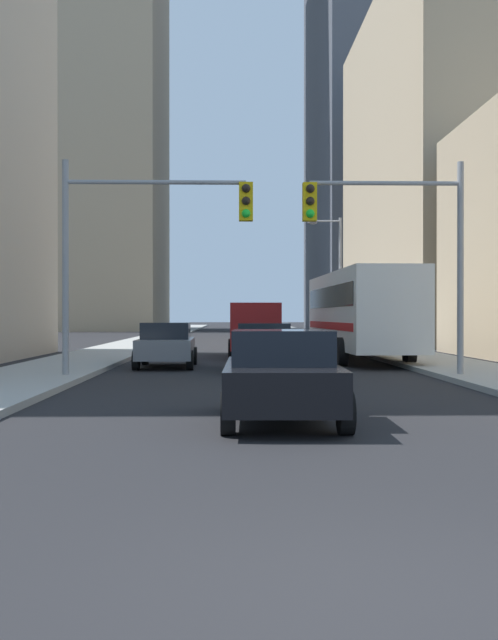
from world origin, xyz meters
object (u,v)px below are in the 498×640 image
object	(u,v)px
cargo_van_red	(254,327)
sedan_black	(281,376)
traffic_signal_near_left	(149,229)
city_bus	(360,311)
traffic_signal_near_right	(391,231)
sedan_grey	(166,345)
sedan_green	(263,347)

from	to	relation	value
cargo_van_red	sedan_black	xyz separation A→B (m)	(-0.17, -19.78, -0.52)
cargo_van_red	traffic_signal_near_left	xyz separation A→B (m)	(-3.22, -11.27, 2.82)
city_bus	traffic_signal_near_right	bearing A→B (deg)	-94.10
traffic_signal_near_left	traffic_signal_near_right	distance (m)	6.66
city_bus	cargo_van_red	bearing A→B (deg)	148.38
sedan_grey	traffic_signal_near_left	xyz separation A→B (m)	(-0.06, -5.04, 3.34)
traffic_signal_near_left	cargo_van_red	bearing A→B (deg)	74.04
cargo_van_red	sedan_grey	bearing A→B (deg)	-116.93
sedan_grey	traffic_signal_near_left	distance (m)	6.04
city_bus	sedan_black	bearing A→B (deg)	-103.78
sedan_black	traffic_signal_near_right	xyz separation A→B (m)	(3.61, 8.51, 3.30)
cargo_van_red	traffic_signal_near_right	distance (m)	12.11
cargo_van_red	traffic_signal_near_right	bearing A→B (deg)	-73.05
sedan_grey	sedan_green	world-z (taller)	same
traffic_signal_near_left	traffic_signal_near_right	bearing A→B (deg)	-0.00
sedan_black	traffic_signal_near_left	size ratio (longest dim) A/B	0.71
sedan_black	sedan_grey	size ratio (longest dim) A/B	1.00
traffic_signal_near_left	sedan_green	bearing A→B (deg)	43.42
cargo_van_red	sedan_green	size ratio (longest dim) A/B	1.24
city_bus	traffic_signal_near_left	size ratio (longest dim) A/B	1.93
sedan_green	traffic_signal_near_left	distance (m)	5.59
traffic_signal_near_right	sedan_green	bearing A→B (deg)	137.80
cargo_van_red	sedan_grey	world-z (taller)	cargo_van_red
sedan_black	sedan_grey	distance (m)	13.87
cargo_van_red	sedan_grey	xyz separation A→B (m)	(-3.17, -6.23, -0.52)
city_bus	cargo_van_red	size ratio (longest dim) A/B	2.22
traffic_signal_near_left	traffic_signal_near_right	world-z (taller)	same
cargo_van_red	sedan_grey	size ratio (longest dim) A/B	1.24
sedan_black	traffic_signal_near_right	size ratio (longest dim) A/B	0.71
sedan_green	traffic_signal_near_left	size ratio (longest dim) A/B	0.70
traffic_signal_near_right	traffic_signal_near_left	bearing A→B (deg)	180.00
traffic_signal_near_right	sedan_grey	bearing A→B (deg)	142.63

